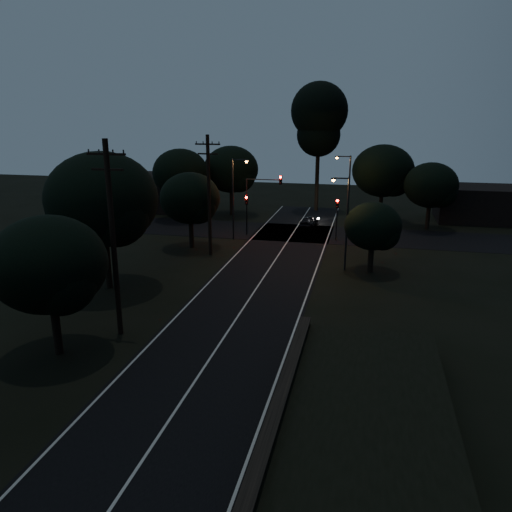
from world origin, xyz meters
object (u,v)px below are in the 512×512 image
at_px(utility_pole_mid, 113,237).
at_px(streetlight_c, 345,217).
at_px(streetlight_a, 235,193).
at_px(streetlight_b, 347,188).
at_px(signal_right, 337,212).
at_px(signal_left, 247,208).
at_px(signal_mast, 263,194).
at_px(tall_pine, 319,119).
at_px(utility_pole_far, 209,194).
at_px(car, 309,221).

xyz_separation_m(utility_pole_mid, streetlight_c, (11.83, 15.00, -1.39)).
height_order(streetlight_a, streetlight_b, same).
distance_m(utility_pole_mid, signal_right, 27.30).
distance_m(signal_left, signal_mast, 2.26).
bearing_deg(signal_left, streetlight_b, 22.05).
bearing_deg(streetlight_c, tall_pine, 100.93).
height_order(tall_pine, signal_mast, tall_pine).
xyz_separation_m(signal_left, signal_right, (9.20, 0.00, 0.00)).
bearing_deg(signal_left, tall_pine, 69.54).
bearing_deg(utility_pole_mid, streetlight_c, 51.74).
relative_size(utility_pole_far, signal_mast, 1.68).
bearing_deg(streetlight_b, signal_right, -100.00).
distance_m(utility_pole_mid, streetlight_b, 31.15).
xyz_separation_m(utility_pole_far, tall_pine, (7.00, 23.00, 6.05)).
bearing_deg(streetlight_c, signal_left, 136.24).
xyz_separation_m(streetlight_a, streetlight_c, (11.14, -8.00, -0.29)).
xyz_separation_m(tall_pine, streetlight_a, (-6.31, -17.00, -6.90)).
xyz_separation_m(tall_pine, signal_mast, (-3.91, -15.01, -7.19)).
bearing_deg(signal_left, streetlight_c, -43.76).
bearing_deg(signal_right, signal_mast, 179.97).
distance_m(utility_pole_far, streetlight_b, 16.51).
relative_size(signal_mast, streetlight_c, 0.83).
bearing_deg(utility_pole_far, streetlight_b, 46.70).
distance_m(utility_pole_mid, utility_pole_far, 17.00).
xyz_separation_m(utility_pole_far, signal_right, (10.60, 7.99, -2.65)).
relative_size(tall_pine, signal_right, 3.90).
relative_size(streetlight_a, car, 2.29).
bearing_deg(streetlight_c, utility_pole_far, 170.40).
bearing_deg(utility_pole_mid, utility_pole_far, 90.00).
distance_m(utility_pole_far, streetlight_a, 6.10).
relative_size(signal_left, streetlight_a, 0.51).
xyz_separation_m(tall_pine, car, (0.23, -9.46, -10.94)).
xyz_separation_m(utility_pole_mid, streetlight_a, (0.69, 23.00, -1.10)).
bearing_deg(signal_mast, tall_pine, 75.38).
xyz_separation_m(utility_pole_mid, car, (7.23, 30.54, -5.14)).
relative_size(streetlight_c, car, 2.14).
distance_m(signal_left, streetlight_a, 2.77).
distance_m(utility_pole_far, tall_pine, 24.79).
bearing_deg(signal_left, car, 43.61).
bearing_deg(tall_pine, utility_pole_mid, -99.93).
bearing_deg(tall_pine, signal_left, -110.46).
xyz_separation_m(signal_mast, streetlight_c, (8.74, -9.99, 0.01)).
relative_size(utility_pole_mid, tall_pine, 0.69).
height_order(streetlight_b, streetlight_c, streetlight_b).
bearing_deg(car, streetlight_b, 169.13).
height_order(utility_pole_mid, car, utility_pole_mid).
distance_m(tall_pine, signal_left, 18.23).
height_order(utility_pole_mid, streetlight_c, utility_pole_mid).
height_order(signal_right, car, signal_right).
distance_m(utility_pole_mid, car, 31.80).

